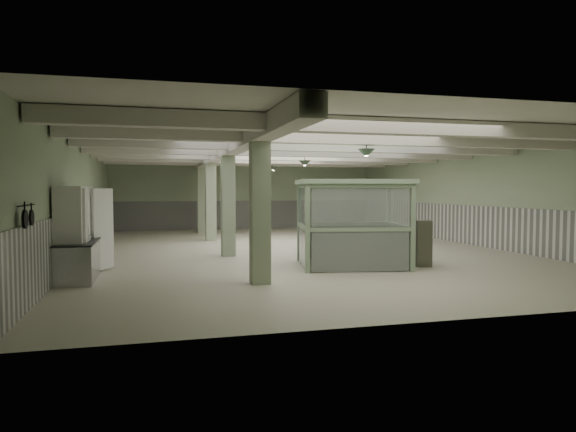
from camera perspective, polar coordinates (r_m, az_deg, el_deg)
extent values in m
plane|color=beige|center=(18.06, 0.79, -3.77)|extent=(20.00, 20.00, 0.00)
cube|color=white|center=(17.99, 0.80, 7.69)|extent=(14.00, 20.00, 0.02)
cube|color=#A4B591|center=(27.69, -4.80, 2.31)|extent=(14.00, 0.02, 3.60)
cube|color=#A4B591|center=(8.73, 18.78, 0.69)|extent=(14.00, 0.02, 3.60)
cube|color=#A4B591|center=(17.40, -22.00, 1.70)|extent=(0.02, 20.00, 3.60)
cube|color=#A4B591|center=(20.94, 19.59, 1.93)|extent=(0.02, 20.00, 3.60)
cube|color=silver|center=(17.45, -21.85, -1.74)|extent=(0.05, 19.90, 1.50)
cube|color=silver|center=(20.96, 19.48, -0.94)|extent=(0.05, 19.90, 1.50)
cube|color=silver|center=(27.70, -4.78, 0.14)|extent=(13.90, 0.05, 1.50)
cube|color=silver|center=(17.47, -7.19, 7.09)|extent=(0.45, 19.90, 0.40)
cube|color=silver|center=(10.97, 11.57, 9.70)|extent=(13.90, 0.35, 0.32)
cube|color=silver|center=(13.25, 6.71, 8.58)|extent=(13.90, 0.35, 0.32)
cube|color=silver|center=(15.59, 3.30, 7.75)|extent=(13.90, 0.35, 0.32)
cube|color=silver|center=(17.98, 0.80, 7.12)|extent=(13.90, 0.35, 0.32)
cube|color=silver|center=(20.39, -1.11, 6.63)|extent=(13.90, 0.35, 0.32)
cube|color=silver|center=(22.82, -2.61, 6.24)|extent=(13.90, 0.35, 0.32)
cube|color=silver|center=(25.27, -3.82, 5.92)|extent=(13.90, 0.35, 0.32)
cube|color=#95A686|center=(11.51, -3.14, 1.36)|extent=(0.42, 0.42, 3.60)
cube|color=#95A686|center=(16.44, -6.68, 1.84)|extent=(0.42, 0.42, 3.60)
cube|color=#95A686|center=(21.40, -8.59, 2.09)|extent=(0.42, 0.42, 3.60)
cube|color=#95A686|center=(25.38, -9.58, 2.22)|extent=(0.42, 0.42, 3.60)
cylinder|color=black|center=(9.89, -27.07, 1.06)|extent=(0.02, 1.20, 0.02)
cone|color=#2E3D2E|center=(13.41, 8.70, 6.91)|extent=(0.44, 0.44, 0.22)
cone|color=#2E3D2E|center=(18.57, 1.87, 5.84)|extent=(0.44, 0.44, 0.22)
cone|color=#2E3D2E|center=(23.40, -1.67, 5.26)|extent=(0.44, 0.44, 0.22)
cube|color=#B1B1B5|center=(14.41, -21.59, -3.94)|extent=(0.81, 4.83, 0.88)
cube|color=black|center=(14.36, -21.63, -2.16)|extent=(0.85, 4.87, 0.04)
cylinder|color=#B2B2B7|center=(12.62, -22.37, -2.60)|extent=(0.28, 0.28, 0.09)
cylinder|color=black|center=(9.55, -27.19, -0.32)|extent=(0.04, 0.32, 0.32)
cylinder|color=black|center=(10.02, -26.60, -0.16)|extent=(0.04, 0.28, 0.28)
cube|color=white|center=(13.43, -22.58, -1.64)|extent=(0.60, 2.39, 2.19)
cube|color=white|center=(12.85, -21.45, -1.82)|extent=(0.06, 0.90, 2.09)
cube|color=white|center=(14.02, -20.41, -1.41)|extent=(0.46, 0.83, 2.09)
cube|color=silver|center=(12.84, -21.28, -1.82)|extent=(0.02, 0.05, 0.30)
cube|color=silver|center=(13.93, -20.77, -1.45)|extent=(0.02, 0.05, 0.30)
cube|color=#88A483|center=(12.98, 2.18, -1.39)|extent=(0.14, 0.14, 2.27)
cube|color=#88A483|center=(15.23, 1.26, -0.74)|extent=(0.14, 0.14, 2.27)
cube|color=#88A483|center=(13.55, 13.70, -1.29)|extent=(0.14, 0.14, 2.27)
cube|color=#88A483|center=(15.72, 11.18, -0.68)|extent=(0.14, 0.14, 2.27)
cube|color=#88A483|center=(14.27, 7.14, 3.78)|extent=(3.39, 3.03, 0.12)
cube|color=white|center=(13.26, 8.04, -3.87)|extent=(2.49, 0.53, 1.05)
cube|color=silver|center=(13.17, 8.08, 1.46)|extent=(2.49, 0.53, 1.22)
cube|color=white|center=(15.47, 6.29, -2.87)|extent=(2.49, 0.53, 1.05)
cube|color=silver|center=(15.39, 6.31, 1.69)|extent=(2.49, 0.53, 1.22)
cube|color=white|center=(14.16, 1.68, -3.40)|extent=(0.45, 2.04, 1.05)
cube|color=silver|center=(14.08, 1.69, 1.58)|extent=(0.45, 2.04, 1.22)
cube|color=white|center=(14.68, 12.32, -3.24)|extent=(0.45, 2.04, 1.05)
cube|color=silver|center=(14.60, 12.38, 1.57)|extent=(0.45, 2.04, 1.22)
cube|color=#545647|center=(14.69, 14.68, -2.92)|extent=(0.55, 0.67, 1.27)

